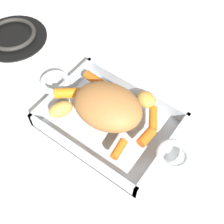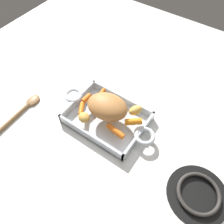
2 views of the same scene
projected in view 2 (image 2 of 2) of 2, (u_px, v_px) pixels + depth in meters
name	position (u px, v px, depth m)	size (l,w,h in m)	color
ground_plane	(107.00, 120.00, 0.87)	(1.66, 1.66, 0.00)	white
roasting_dish	(107.00, 118.00, 0.86)	(0.41, 0.22, 0.04)	silver
pork_roast	(108.00, 107.00, 0.81)	(0.15, 0.12, 0.07)	#B6773E
baby_carrot_southwest	(115.00, 131.00, 0.78)	(0.02, 0.02, 0.07)	orange
baby_carrot_center_right	(133.00, 122.00, 0.80)	(0.02, 0.02, 0.06)	orange
baby_carrot_northwest	(87.00, 98.00, 0.87)	(0.02, 0.02, 0.04)	orange
baby_carrot_northeast	(101.00, 93.00, 0.88)	(0.02, 0.02, 0.04)	orange
baby_carrot_long	(82.00, 108.00, 0.84)	(0.02, 0.02, 0.06)	orange
potato_golden_large	(136.00, 110.00, 0.83)	(0.06, 0.03, 0.03)	gold
potato_whole	(84.00, 118.00, 0.81)	(0.05, 0.04, 0.03)	gold
stove_burner_rear	(198.00, 194.00, 0.70)	(0.19, 0.19, 0.02)	black
serving_spoon	(23.00, 110.00, 0.89)	(0.05, 0.25, 0.02)	olive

